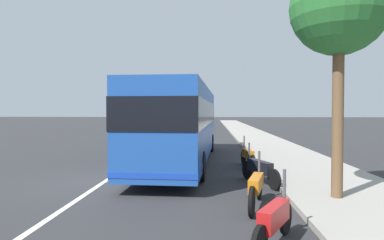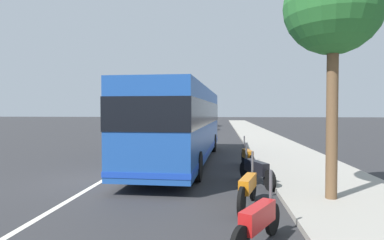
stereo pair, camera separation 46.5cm
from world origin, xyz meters
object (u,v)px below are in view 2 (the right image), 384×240
at_px(car_ahead_same_lane, 210,121).
at_px(car_behind_bus, 190,119).
at_px(motorcycle_far_end, 258,221).
at_px(roadside_tree_near_camera, 333,8).
at_px(car_far_distant, 205,124).
at_px(motorcycle_by_tree, 248,156).
at_px(coach_bus, 183,121).
at_px(motorcycle_mid_row, 248,188).
at_px(motorcycle_nearest_curb, 256,170).
at_px(car_oncoming, 170,123).

bearing_deg(car_ahead_same_lane, car_behind_bus, 14.03).
xyz_separation_m(motorcycle_far_end, car_ahead_same_lane, (44.56, 2.50, 0.28)).
distance_m(motorcycle_far_end, roadside_tree_near_camera, 5.69).
distance_m(motorcycle_far_end, car_ahead_same_lane, 44.63).
distance_m(motorcycle_far_end, car_far_distant, 34.70).
bearing_deg(car_ahead_same_lane, motorcycle_by_tree, -178.75).
bearing_deg(coach_bus, car_behind_bus, 7.60).
xyz_separation_m(coach_bus, car_far_distant, (25.38, 0.24, -1.17)).
xyz_separation_m(car_ahead_same_lane, car_far_distant, (-9.96, 0.14, -0.05)).
relative_size(coach_bus, car_behind_bus, 3.05).
bearing_deg(coach_bus, motorcycle_mid_row, -158.32).
xyz_separation_m(coach_bus, motorcycle_far_end, (-9.21, -2.40, -1.40)).
bearing_deg(car_behind_bus, coach_bus, 2.86).
bearing_deg(motorcycle_nearest_curb, motorcycle_by_tree, -21.22).
height_order(coach_bus, car_oncoming, coach_bus).
distance_m(car_far_distant, roadside_tree_near_camera, 32.35).
xyz_separation_m(car_far_distant, roadside_tree_near_camera, (-31.72, -4.76, 4.20)).
bearing_deg(motorcycle_nearest_curb, car_oncoming, -8.02).
distance_m(car_ahead_same_lane, car_behind_bus, 14.90).
relative_size(motorcycle_by_tree, roadside_tree_near_camera, 0.34).
xyz_separation_m(motorcycle_nearest_curb, car_ahead_same_lane, (39.67, 2.96, 0.26)).
bearing_deg(car_oncoming, motorcycle_by_tree, 14.16).
relative_size(coach_bus, motorcycle_by_tree, 5.98).
xyz_separation_m(motorcycle_far_end, motorcycle_mid_row, (2.35, -0.01, 0.02)).
relative_size(motorcycle_mid_row, car_behind_bus, 0.53).
bearing_deg(car_far_distant, motorcycle_mid_row, -177.99).
distance_m(motorcycle_nearest_curb, car_ahead_same_lane, 39.78).
relative_size(motorcycle_mid_row, roadside_tree_near_camera, 0.35).
height_order(coach_bus, car_far_distant, coach_bus).
relative_size(motorcycle_far_end, car_behind_bus, 0.45).
bearing_deg(motorcycle_nearest_curb, car_ahead_same_lane, -17.54).
distance_m(motorcycle_by_tree, car_far_distant, 26.77).
relative_size(coach_bus, motorcycle_mid_row, 5.77).
xyz_separation_m(motorcycle_mid_row, car_behind_bus, (56.43, 6.95, 0.22)).
distance_m(motorcycle_by_tree, car_ahead_same_lane, 36.67).
distance_m(car_ahead_same_lane, car_oncoming, 9.72).
height_order(motorcycle_mid_row, car_oncoming, car_oncoming).
xyz_separation_m(car_far_distant, car_behind_bus, (24.19, 4.30, 0.02)).
bearing_deg(motorcycle_nearest_curb, motorcycle_far_end, 152.86).
bearing_deg(motorcycle_by_tree, car_ahead_same_lane, -4.00).
height_order(motorcycle_mid_row, motorcycle_nearest_curb, motorcycle_mid_row).
bearing_deg(car_far_distant, roadside_tree_near_camera, -174.15).
relative_size(motorcycle_nearest_curb, car_far_distant, 0.46).
height_order(car_far_distant, car_oncoming, car_oncoming).
relative_size(car_oncoming, roadside_tree_near_camera, 0.65).
height_order(car_far_distant, car_behind_bus, car_behind_bus).
relative_size(motorcycle_nearest_curb, roadside_tree_near_camera, 0.35).
height_order(motorcycle_far_end, car_far_distant, car_far_distant).
xyz_separation_m(car_oncoming, car_behind_bus, (22.74, -0.24, -0.04)).
bearing_deg(car_oncoming, motorcycle_mid_row, 11.02).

